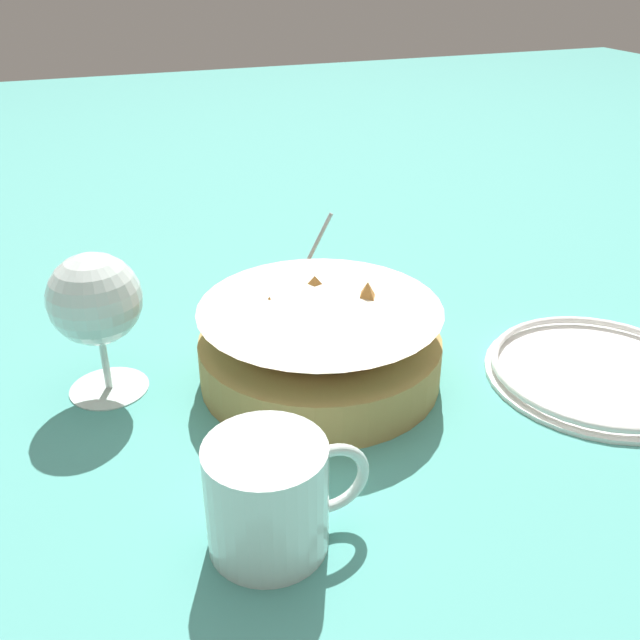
# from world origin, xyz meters

# --- Properties ---
(ground_plane) EXTENTS (4.00, 4.00, 0.00)m
(ground_plane) POSITION_xyz_m (0.00, 0.00, 0.00)
(ground_plane) COLOR teal
(food_basket) EXTENTS (0.25, 0.25, 0.10)m
(food_basket) POSITION_xyz_m (-0.02, 0.02, 0.04)
(food_basket) COLOR #B2894C
(food_basket) RESTS_ON ground_plane
(sauce_cup) EXTENTS (0.07, 0.06, 0.11)m
(sauce_cup) POSITION_xyz_m (0.03, 0.20, 0.02)
(sauce_cup) COLOR #B7B7BC
(sauce_cup) RESTS_ON ground_plane
(wine_glass) EXTENTS (0.09, 0.09, 0.15)m
(wine_glass) POSITION_xyz_m (-0.23, 0.07, 0.10)
(wine_glass) COLOR silver
(wine_glass) RESTS_ON ground_plane
(beer_mug) EXTENTS (0.13, 0.09, 0.09)m
(beer_mug) POSITION_xyz_m (-0.14, -0.19, 0.04)
(beer_mug) COLOR silver
(beer_mug) RESTS_ON ground_plane
(side_plate) EXTENTS (0.23, 0.23, 0.01)m
(side_plate) POSITION_xyz_m (0.25, -0.09, 0.01)
(side_plate) COLOR white
(side_plate) RESTS_ON ground_plane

